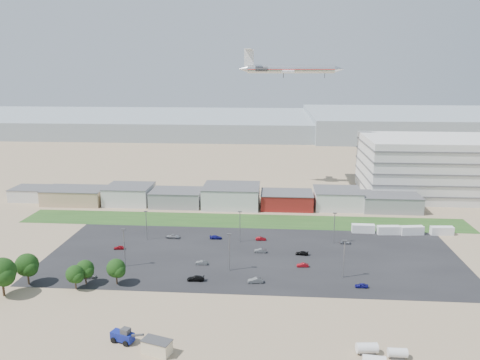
# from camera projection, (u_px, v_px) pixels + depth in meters

# --- Properties ---
(ground) EXTENTS (700.00, 700.00, 0.00)m
(ground) POSITION_uv_depth(u_px,v_px,m) (229.00, 285.00, 118.33)
(ground) COLOR #998261
(ground) RESTS_ON ground
(parking_lot) EXTENTS (120.00, 50.00, 0.01)m
(parking_lot) POSITION_uv_depth(u_px,v_px,m) (253.00, 255.00, 137.37)
(parking_lot) COLOR black
(parking_lot) RESTS_ON ground
(grass_strip) EXTENTS (160.00, 16.00, 0.02)m
(grass_strip) POSITION_uv_depth(u_px,v_px,m) (243.00, 221.00, 168.79)
(grass_strip) COLOR #22481B
(grass_strip) RESTS_ON ground
(hills_backdrop) EXTENTS (700.00, 200.00, 9.00)m
(hills_backdrop) POSITION_uv_depth(u_px,v_px,m) (307.00, 125.00, 420.10)
(hills_backdrop) COLOR gray
(hills_backdrop) RESTS_ON ground
(building_row) EXTENTS (170.00, 20.00, 8.00)m
(building_row) POSITION_uv_depth(u_px,v_px,m) (204.00, 195.00, 187.55)
(building_row) COLOR silver
(building_row) RESTS_ON ground
(parking_garage) EXTENTS (80.00, 40.00, 25.00)m
(parking_garage) POSITION_uv_depth(u_px,v_px,m) (458.00, 167.00, 201.11)
(parking_garage) COLOR silver
(parking_garage) RESTS_ON ground
(portable_shed) EXTENTS (6.31, 4.54, 2.86)m
(portable_shed) POSITION_uv_depth(u_px,v_px,m) (157.00, 347.00, 89.55)
(portable_shed) COLOR beige
(portable_shed) RESTS_ON ground
(telehandler) EXTENTS (8.03, 4.95, 3.17)m
(telehandler) POSITION_uv_depth(u_px,v_px,m) (122.00, 335.00, 93.27)
(telehandler) COLOR navy
(telehandler) RESTS_ON ground
(storage_tank_nw) EXTENTS (4.23, 2.40, 2.43)m
(storage_tank_nw) POSITION_uv_depth(u_px,v_px,m) (367.00, 348.00, 89.49)
(storage_tank_nw) COLOR silver
(storage_tank_nw) RESTS_ON ground
(storage_tank_ne) EXTENTS (3.60, 1.81, 2.16)m
(storage_tank_ne) POSITION_uv_depth(u_px,v_px,m) (397.00, 353.00, 88.21)
(storage_tank_ne) COLOR silver
(storage_tank_ne) RESTS_ON ground
(box_trailer_a) EXTENTS (7.51, 2.43, 2.81)m
(box_trailer_a) POSITION_uv_depth(u_px,v_px,m) (363.00, 228.00, 156.36)
(box_trailer_a) COLOR silver
(box_trailer_a) RESTS_ON ground
(box_trailer_b) EXTENTS (7.63, 2.95, 2.80)m
(box_trailer_b) POSITION_uv_depth(u_px,v_px,m) (389.00, 230.00, 154.83)
(box_trailer_b) COLOR silver
(box_trailer_b) RESTS_ON ground
(box_trailer_c) EXTENTS (7.84, 3.45, 2.84)m
(box_trailer_c) POSITION_uv_depth(u_px,v_px,m) (412.00, 230.00, 154.49)
(box_trailer_c) COLOR silver
(box_trailer_c) RESTS_ON ground
(box_trailer_d) EXTENTS (7.49, 2.78, 2.76)m
(box_trailer_d) POSITION_uv_depth(u_px,v_px,m) (442.00, 231.00, 154.31)
(box_trailer_d) COLOR silver
(box_trailer_d) RESTS_ON ground
(tree_far_left) EXTENTS (7.29, 7.29, 10.94)m
(tree_far_left) POSITION_uv_depth(u_px,v_px,m) (2.00, 275.00, 111.47)
(tree_far_left) COLOR black
(tree_far_left) RESTS_ON ground
(tree_left) EXTENTS (6.16, 6.16, 9.25)m
(tree_left) POSITION_uv_depth(u_px,v_px,m) (27.00, 267.00, 117.84)
(tree_left) COLOR black
(tree_left) RESTS_ON ground
(tree_mid) EXTENTS (4.73, 4.73, 7.09)m
(tree_mid) POSITION_uv_depth(u_px,v_px,m) (75.00, 276.00, 115.32)
(tree_mid) COLOR black
(tree_mid) RESTS_ON ground
(tree_right) EXTENTS (4.86, 4.86, 7.29)m
(tree_right) POSITION_uv_depth(u_px,v_px,m) (85.00, 271.00, 118.12)
(tree_right) COLOR black
(tree_right) RESTS_ON ground
(tree_near) EXTENTS (5.10, 5.10, 7.65)m
(tree_near) POSITION_uv_depth(u_px,v_px,m) (116.00, 270.00, 118.05)
(tree_near) COLOR black
(tree_near) RESTS_ON ground
(lightpole_front_l) EXTENTS (1.28, 0.53, 10.85)m
(lightpole_front_l) POSITION_uv_depth(u_px,v_px,m) (124.00, 248.00, 128.54)
(lightpole_front_l) COLOR slate
(lightpole_front_l) RESTS_ON ground
(lightpole_front_m) EXTENTS (1.23, 0.51, 10.49)m
(lightpole_front_m) POSITION_uv_depth(u_px,v_px,m) (229.00, 252.00, 125.88)
(lightpole_front_m) COLOR slate
(lightpole_front_m) RESTS_ON ground
(lightpole_front_r) EXTENTS (1.21, 0.51, 10.32)m
(lightpole_front_r) POSITION_uv_depth(u_px,v_px,m) (344.00, 259.00, 121.62)
(lightpole_front_r) COLOR slate
(lightpole_front_r) RESTS_ON ground
(lightpole_back_l) EXTENTS (1.12, 0.46, 9.48)m
(lightpole_back_l) POSITION_uv_depth(u_px,v_px,m) (146.00, 225.00, 149.16)
(lightpole_back_l) COLOR slate
(lightpole_back_l) RESTS_ON ground
(lightpole_back_m) EXTENTS (1.18, 0.49, 10.04)m
(lightpole_back_m) POSITION_uv_depth(u_px,v_px,m) (240.00, 227.00, 147.21)
(lightpole_back_m) COLOR slate
(lightpole_back_m) RESTS_ON ground
(lightpole_back_r) EXTENTS (1.17, 0.49, 9.98)m
(lightpole_back_r) POSITION_uv_depth(u_px,v_px,m) (334.00, 228.00, 145.87)
(lightpole_back_r) COLOR slate
(lightpole_back_r) RESTS_ON ground
(airliner) EXTENTS (48.22, 33.92, 13.87)m
(airliner) POSITION_uv_depth(u_px,v_px,m) (291.00, 69.00, 206.95)
(airliner) COLOR silver
(parked_car_1) EXTENTS (3.35, 1.34, 1.08)m
(parked_car_1) POSITION_uv_depth(u_px,v_px,m) (303.00, 265.00, 129.13)
(parked_car_1) COLOR maroon
(parked_car_1) RESTS_ON ground
(parked_car_2) EXTENTS (3.27, 1.38, 1.10)m
(parked_car_2) POSITION_uv_depth(u_px,v_px,m) (362.00, 285.00, 116.91)
(parked_car_2) COLOR navy
(parked_car_2) RESTS_ON ground
(parked_car_3) EXTENTS (4.49, 1.86, 1.30)m
(parked_car_3) POSITION_uv_depth(u_px,v_px,m) (196.00, 278.00, 120.70)
(parked_car_3) COLOR black
(parked_car_3) RESTS_ON ground
(parked_car_4) EXTENTS (3.46, 1.32, 1.13)m
(parked_car_4) POSITION_uv_depth(u_px,v_px,m) (201.00, 263.00, 130.73)
(parked_car_4) COLOR #595B5E
(parked_car_4) RESTS_ON ground
(parked_car_5) EXTENTS (3.37, 1.65, 1.11)m
(parked_car_5) POSITION_uv_depth(u_px,v_px,m) (119.00, 247.00, 141.92)
(parked_car_5) COLOR maroon
(parked_car_5) RESTS_ON ground
(parked_car_6) EXTENTS (3.94, 1.65, 1.14)m
(parked_car_6) POSITION_uv_depth(u_px,v_px,m) (216.00, 237.00, 150.58)
(parked_car_6) COLOR navy
(parked_car_6) RESTS_ON ground
(parked_car_7) EXTENTS (3.65, 1.37, 1.19)m
(parked_car_7) POSITION_uv_depth(u_px,v_px,m) (260.00, 251.00, 139.34)
(parked_car_7) COLOR #595B5E
(parked_car_7) RESTS_ON ground
(parked_car_8) EXTENTS (3.43, 1.47, 1.15)m
(parked_car_8) POSITION_uv_depth(u_px,v_px,m) (345.00, 242.00, 146.34)
(parked_car_8) COLOR #A5A5AA
(parked_car_8) RESTS_ON ground
(parked_car_9) EXTENTS (4.55, 2.37, 1.23)m
(parked_car_9) POSITION_uv_depth(u_px,v_px,m) (173.00, 236.00, 151.28)
(parked_car_9) COLOR #A5A5AA
(parked_car_9) RESTS_ON ground
(parked_car_10) EXTENTS (4.04, 1.95, 1.13)m
(parked_car_10) POSITION_uv_depth(u_px,v_px,m) (89.00, 276.00, 122.23)
(parked_car_10) COLOR #595B5E
(parked_car_10) RESTS_ON ground
(parked_car_11) EXTENTS (3.44, 1.48, 1.10)m
(parked_car_11) POSITION_uv_depth(u_px,v_px,m) (261.00, 239.00, 149.31)
(parked_car_11) COLOR maroon
(parked_car_11) RESTS_ON ground
(parked_car_12) EXTENTS (3.94, 1.99, 1.10)m
(parked_car_12) POSITION_uv_depth(u_px,v_px,m) (302.00, 253.00, 137.58)
(parked_car_12) COLOR black
(parked_car_12) RESTS_ON ground
(parked_car_13) EXTENTS (4.14, 1.86, 1.32)m
(parked_car_13) POSITION_uv_depth(u_px,v_px,m) (255.00, 280.00, 119.47)
(parked_car_13) COLOR #595B5E
(parked_car_13) RESTS_ON ground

